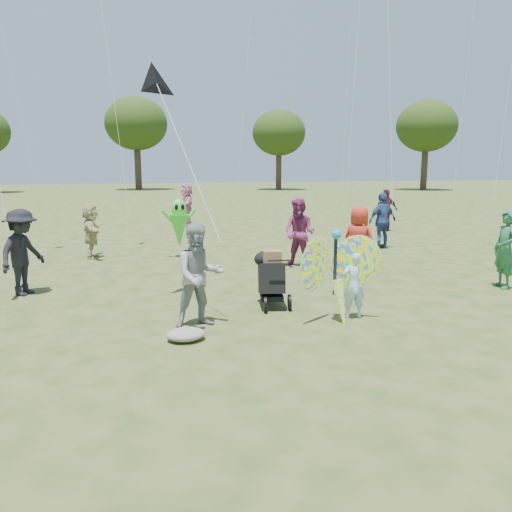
{
  "coord_description": "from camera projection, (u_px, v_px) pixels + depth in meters",
  "views": [
    {
      "loc": [
        -2.79,
        -6.67,
        2.62
      ],
      "look_at": [
        -0.2,
        1.5,
        1.1
      ],
      "focal_mm": 35.0,
      "sensor_mm": 36.0,
      "label": 1
    }
  ],
  "objects": [
    {
      "name": "crowd_j",
      "position": [
        187.0,
        205.0,
        22.71
      ],
      "size": [
        0.64,
        1.79,
        1.9
      ],
      "primitive_type": "imported",
      "rotation": [
        0.0,
        0.0,
        4.67
      ],
      "color": "#C6719E",
      "rests_on": "ground"
    },
    {
      "name": "crowd_d",
      "position": [
        91.0,
        231.0,
        14.54
      ],
      "size": [
        0.47,
        1.47,
        1.58
      ],
      "primitive_type": "imported",
      "rotation": [
        0.0,
        0.0,
        1.57
      ],
      "color": "tan",
      "rests_on": "ground"
    },
    {
      "name": "crowd_f",
      "position": [
        505.0,
        250.0,
        10.9
      ],
      "size": [
        0.51,
        0.68,
        1.71
      ],
      "primitive_type": "imported",
      "rotation": [
        0.0,
        0.0,
        4.54
      ],
      "color": "#25623B",
      "rests_on": "ground"
    },
    {
      "name": "ground",
      "position": [
        298.0,
        343.0,
        7.55
      ],
      "size": [
        160.0,
        160.0,
        0.0
      ],
      "primitive_type": "plane",
      "color": "#51592B",
      "rests_on": "ground"
    },
    {
      "name": "crowd_b",
      "position": [
        22.0,
        252.0,
        10.29
      ],
      "size": [
        1.18,
        1.33,
        1.79
      ],
      "primitive_type": "imported",
      "rotation": [
        0.0,
        0.0,
        1.0
      ],
      "color": "black",
      "rests_on": "ground"
    },
    {
      "name": "crowd_a",
      "position": [
        359.0,
        242.0,
        12.07
      ],
      "size": [
        0.94,
        1.0,
        1.71
      ],
      "primitive_type": "imported",
      "rotation": [
        0.0,
        0.0,
        2.21
      ],
      "color": "#B32B1C",
      "rests_on": "ground"
    },
    {
      "name": "tree_line",
      "position": [
        161.0,
        124.0,
        49.67
      ],
      "size": [
        91.78,
        33.6,
        10.79
      ],
      "color": "#3A2D21",
      "rests_on": "ground"
    },
    {
      "name": "jogging_stroller",
      "position": [
        271.0,
        275.0,
        9.5
      ],
      "size": [
        0.66,
        1.11,
        1.09
      ],
      "rotation": [
        0.0,
        0.0,
        -0.25
      ],
      "color": "black",
      "rests_on": "ground"
    },
    {
      "name": "alien_kite",
      "position": [
        179.0,
        225.0,
        14.6
      ],
      "size": [
        1.12,
        0.69,
        1.74
      ],
      "color": "#40D732",
      "rests_on": "ground"
    },
    {
      "name": "crowd_e",
      "position": [
        299.0,
        233.0,
        13.18
      ],
      "size": [
        1.1,
        1.12,
        1.83
      ],
      "primitive_type": "imported",
      "rotation": [
        0.0,
        0.0,
        5.42
      ],
      "color": "#7C2959",
      "rests_on": "ground"
    },
    {
      "name": "crowd_h",
      "position": [
        386.0,
        210.0,
        20.69
      ],
      "size": [
        1.03,
        0.44,
        1.74
      ],
      "primitive_type": "imported",
      "rotation": [
        0.0,
        0.0,
        3.12
      ],
      "color": "#4F1A26",
      "rests_on": "ground"
    },
    {
      "name": "grey_bag",
      "position": [
        186.0,
        334.0,
        7.67
      ],
      "size": [
        0.6,
        0.49,
        0.19
      ],
      "primitive_type": "ellipsoid",
      "color": "gray",
      "rests_on": "ground"
    },
    {
      "name": "delta_kite_rig",
      "position": [
        157.0,
        84.0,
        9.3
      ],
      "size": [
        1.23,
        2.11,
        3.2
      ],
      "color": "black",
      "rests_on": "ground"
    },
    {
      "name": "child_girl",
      "position": [
        353.0,
        285.0,
        8.74
      ],
      "size": [
        0.46,
        0.33,
        1.19
      ],
      "primitive_type": "imported",
      "rotation": [
        0.0,
        0.0,
        3.03
      ],
      "color": "#ACCEF4",
      "rests_on": "ground"
    },
    {
      "name": "adult_man",
      "position": [
        199.0,
        275.0,
        8.23
      ],
      "size": [
        0.89,
        0.72,
        1.73
      ],
      "primitive_type": "imported",
      "rotation": [
        0.0,
        0.0,
        0.08
      ],
      "color": "gray",
      "rests_on": "ground"
    },
    {
      "name": "butterfly_kite",
      "position": [
        337.0,
        275.0,
        8.51
      ],
      "size": [
        1.74,
        0.75,
        1.79
      ],
      "color": "red",
      "rests_on": "ground"
    },
    {
      "name": "crowd_c",
      "position": [
        382.0,
        221.0,
        16.24
      ],
      "size": [
        1.13,
        0.62,
        1.83
      ],
      "primitive_type": "imported",
      "rotation": [
        0.0,
        0.0,
        3.31
      ],
      "color": "#2F4A82",
      "rests_on": "ground"
    }
  ]
}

